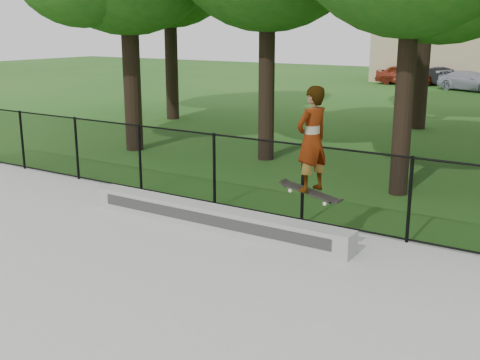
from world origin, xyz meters
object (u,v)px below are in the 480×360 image
at_px(skater_airborne, 312,141).
at_px(grind_ledge, 213,218).
at_px(car_b, 446,76).
at_px(car_c, 471,81).
at_px(car_a, 405,75).

bearing_deg(skater_airborne, grind_ledge, 172.93).
xyz_separation_m(car_b, skater_airborne, (5.82, -30.53, 1.34)).
relative_size(car_b, skater_airborne, 1.78).
distance_m(grind_ledge, car_c, 27.98).
relative_size(grind_ledge, car_b, 1.69).
distance_m(grind_ledge, car_b, 30.51).
xyz_separation_m(car_a, skater_airborne, (8.22, -29.93, 1.30)).
bearing_deg(car_b, car_a, 92.17).
distance_m(car_a, car_b, 2.47).
bearing_deg(car_c, skater_airborne, -154.87).
height_order(grind_ledge, skater_airborne, skater_airborne).
height_order(grind_ledge, car_a, car_a).
bearing_deg(car_b, grind_ledge, 175.36).
relative_size(grind_ledge, car_a, 1.50).
relative_size(car_a, skater_airborne, 2.00).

